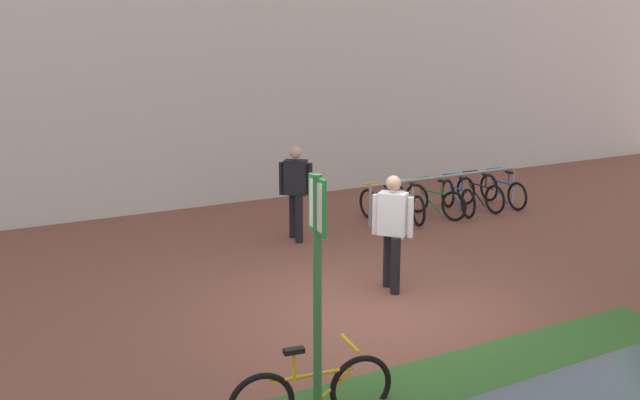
# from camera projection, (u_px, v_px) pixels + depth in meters

# --- Properties ---
(ground_plane) EXTENTS (60.00, 60.00, 0.00)m
(ground_plane) POSITION_uv_depth(u_px,v_px,m) (377.00, 311.00, 9.95)
(ground_plane) COLOR brown
(planter_strip) EXTENTS (7.00, 1.10, 0.16)m
(planter_strip) POSITION_uv_depth(u_px,v_px,m) (436.00, 391.00, 7.60)
(planter_strip) COLOR #336028
(planter_strip) RESTS_ON ground
(parking_sign_post) EXTENTS (0.08, 0.36, 2.53)m
(parking_sign_post) POSITION_uv_depth(u_px,v_px,m) (317.00, 270.00, 6.58)
(parking_sign_post) COLOR #2D7238
(parking_sign_post) RESTS_ON ground
(bike_at_sign) EXTENTS (1.67, 0.42, 0.86)m
(bike_at_sign) POSITION_uv_depth(u_px,v_px,m) (313.00, 394.00, 7.00)
(bike_at_sign) COLOR black
(bike_at_sign) RESTS_ON ground
(bike_rack_cluster) EXTENTS (3.76, 1.60, 0.83)m
(bike_rack_cluster) POSITION_uv_depth(u_px,v_px,m) (446.00, 198.00, 14.94)
(bike_rack_cluster) COLOR #99999E
(bike_rack_cluster) RESTS_ON ground
(bollard_steel) EXTENTS (0.16, 0.16, 0.90)m
(bollard_steel) POSITION_uv_depth(u_px,v_px,m) (401.00, 215.00, 13.19)
(bollard_steel) COLOR #ADADB2
(bollard_steel) RESTS_ON ground
(person_suited_navy) EXTENTS (0.49, 0.49, 1.72)m
(person_suited_navy) POSITION_uv_depth(u_px,v_px,m) (296.00, 187.00, 13.01)
(person_suited_navy) COLOR black
(person_suited_navy) RESTS_ON ground
(person_casual_tan) EXTENTS (0.45, 0.48, 1.72)m
(person_casual_tan) POSITION_uv_depth(u_px,v_px,m) (392.00, 226.00, 10.51)
(person_casual_tan) COLOR black
(person_casual_tan) RESTS_ON ground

